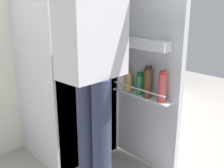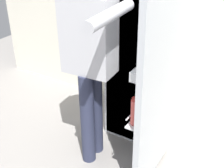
{
  "view_description": "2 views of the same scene",
  "coord_description": "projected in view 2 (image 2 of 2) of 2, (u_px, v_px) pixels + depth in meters",
  "views": [
    {
      "loc": [
        -1.18,
        -1.32,
        1.27
      ],
      "look_at": [
        0.01,
        0.0,
        0.74
      ],
      "focal_mm": 43.24,
      "sensor_mm": 36.0,
      "label": 1
    },
    {
      "loc": [
        1.03,
        -1.86,
        1.93
      ],
      "look_at": [
        -0.03,
        -0.07,
        0.78
      ],
      "focal_mm": 49.05,
      "sensor_mm": 36.0,
      "label": 2
    }
  ],
  "objects": [
    {
      "name": "ground_plane",
      "position": [
        119.0,
        156.0,
        2.79
      ],
      "size": [
        6.65,
        6.65,
        0.0
      ],
      "primitive_type": "plane",
      "color": "gray"
    },
    {
      "name": "refrigerator",
      "position": [
        150.0,
        56.0,
        2.77
      ],
      "size": [
        0.66,
        1.22,
        1.63
      ],
      "color": "silver",
      "rests_on": "ground_plane"
    },
    {
      "name": "person",
      "position": [
        90.0,
        52.0,
        2.33
      ],
      "size": [
        0.57,
        0.7,
        1.7
      ],
      "color": "#2D334C",
      "rests_on": "ground_plane"
    }
  ]
}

